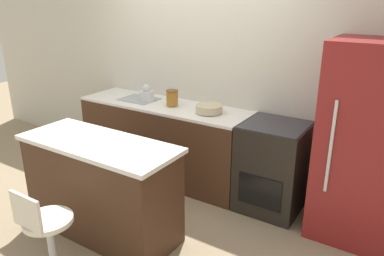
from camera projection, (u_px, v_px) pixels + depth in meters
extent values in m
plane|color=#998466|center=(170.00, 192.00, 4.30)|extent=(14.00, 14.00, 0.00)
cube|color=beige|center=(202.00, 71.00, 4.40)|extent=(8.00, 0.06, 2.60)
cube|color=#422819|center=(164.00, 141.00, 4.58)|extent=(2.13, 0.63, 0.89)
cube|color=white|center=(163.00, 105.00, 4.42)|extent=(2.13, 0.63, 0.03)
cube|color=#9EA3A8|center=(139.00, 99.00, 4.60)|extent=(0.44, 0.35, 0.01)
cube|color=#422819|center=(102.00, 190.00, 3.45)|extent=(1.45, 0.57, 0.88)
cube|color=white|center=(98.00, 144.00, 3.30)|extent=(1.51, 0.61, 0.04)
cube|color=black|center=(273.00, 167.00, 3.87)|extent=(0.63, 0.63, 0.92)
cube|color=black|center=(259.00, 192.00, 3.66)|extent=(0.44, 0.01, 0.32)
cube|color=#333338|center=(276.00, 124.00, 3.71)|extent=(0.60, 0.60, 0.01)
cube|color=maroon|center=(363.00, 144.00, 3.29)|extent=(0.71, 0.67, 1.81)
cube|color=silver|center=(331.00, 147.00, 3.10)|extent=(0.02, 0.02, 0.81)
cylinder|color=#B7B7BC|center=(52.00, 249.00, 2.96)|extent=(0.06, 0.06, 0.49)
cylinder|color=silver|center=(48.00, 220.00, 2.87)|extent=(0.38, 0.38, 0.04)
cube|color=silver|center=(26.00, 213.00, 2.69)|extent=(0.32, 0.02, 0.27)
cylinder|color=silver|center=(147.00, 96.00, 4.51)|extent=(0.18, 0.18, 0.12)
sphere|color=silver|center=(146.00, 88.00, 4.48)|extent=(0.10, 0.10, 0.10)
cylinder|color=#C1B28E|center=(209.00, 109.00, 4.07)|extent=(0.29, 0.29, 0.08)
cylinder|color=#9E6623|center=(172.00, 98.00, 4.31)|extent=(0.14, 0.14, 0.16)
cylinder|color=brown|center=(172.00, 91.00, 4.28)|extent=(0.14, 0.14, 0.02)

